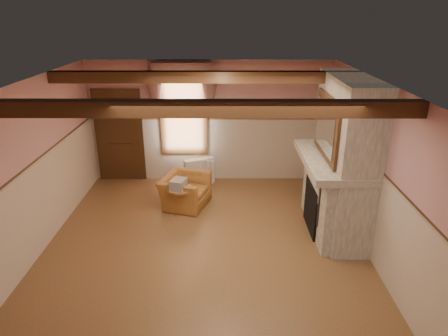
{
  "coord_description": "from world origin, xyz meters",
  "views": [
    {
      "loc": [
        0.36,
        -5.91,
        3.8
      ],
      "look_at": [
        0.33,
        0.8,
        1.13
      ],
      "focal_mm": 32.0,
      "sensor_mm": 36.0,
      "label": 1
    }
  ],
  "objects_px": {
    "radiator": "(199,171)",
    "oil_lamp": "(330,143)",
    "armchair": "(185,191)",
    "side_table": "(180,201)",
    "bowl": "(337,159)",
    "mantel_clock": "(326,141)"
  },
  "relations": [
    {
      "from": "side_table",
      "to": "mantel_clock",
      "type": "relative_size",
      "value": 2.29
    },
    {
      "from": "radiator",
      "to": "oil_lamp",
      "type": "bearing_deg",
      "value": -58.38
    },
    {
      "from": "radiator",
      "to": "oil_lamp",
      "type": "height_order",
      "value": "oil_lamp"
    },
    {
      "from": "armchair",
      "to": "oil_lamp",
      "type": "distance_m",
      "value": 3.06
    },
    {
      "from": "armchair",
      "to": "mantel_clock",
      "type": "bearing_deg",
      "value": -79.54
    },
    {
      "from": "mantel_clock",
      "to": "oil_lamp",
      "type": "height_order",
      "value": "oil_lamp"
    },
    {
      "from": "armchair",
      "to": "mantel_clock",
      "type": "xyz_separation_m",
      "value": [
        2.72,
        -0.33,
        1.2
      ]
    },
    {
      "from": "armchair",
      "to": "side_table",
      "type": "height_order",
      "value": "armchair"
    },
    {
      "from": "side_table",
      "to": "mantel_clock",
      "type": "bearing_deg",
      "value": 0.83
    },
    {
      "from": "mantel_clock",
      "to": "side_table",
      "type": "bearing_deg",
      "value": -179.17
    },
    {
      "from": "bowl",
      "to": "mantel_clock",
      "type": "height_order",
      "value": "mantel_clock"
    },
    {
      "from": "side_table",
      "to": "bowl",
      "type": "xyz_separation_m",
      "value": [
        2.79,
        -0.78,
        1.19
      ]
    },
    {
      "from": "side_table",
      "to": "oil_lamp",
      "type": "height_order",
      "value": "oil_lamp"
    },
    {
      "from": "armchair",
      "to": "oil_lamp",
      "type": "relative_size",
      "value": 3.5
    },
    {
      "from": "armchair",
      "to": "bowl",
      "type": "distance_m",
      "value": 3.17
    },
    {
      "from": "mantel_clock",
      "to": "oil_lamp",
      "type": "bearing_deg",
      "value": -90.0
    },
    {
      "from": "bowl",
      "to": "side_table",
      "type": "bearing_deg",
      "value": 164.29
    },
    {
      "from": "bowl",
      "to": "mantel_clock",
      "type": "xyz_separation_m",
      "value": [
        0.0,
        0.82,
        0.06
      ]
    },
    {
      "from": "radiator",
      "to": "oil_lamp",
      "type": "distance_m",
      "value": 3.31
    },
    {
      "from": "armchair",
      "to": "side_table",
      "type": "distance_m",
      "value": 0.38
    },
    {
      "from": "bowl",
      "to": "oil_lamp",
      "type": "bearing_deg",
      "value": 90.0
    },
    {
      "from": "radiator",
      "to": "mantel_clock",
      "type": "xyz_separation_m",
      "value": [
        2.5,
        -1.47,
        1.22
      ]
    }
  ]
}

